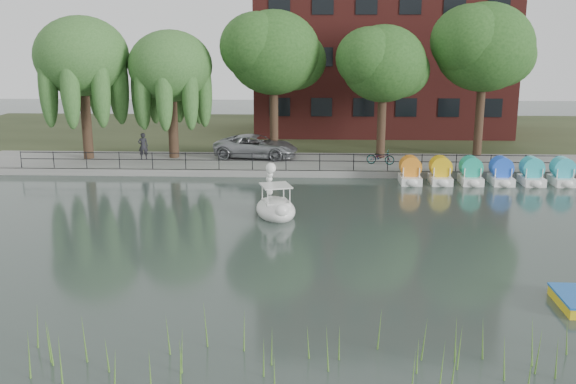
# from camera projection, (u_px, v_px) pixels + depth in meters

# --- Properties ---
(ground_plane) EXTENTS (120.00, 120.00, 0.00)m
(ground_plane) POSITION_uv_depth(u_px,v_px,m) (271.00, 248.00, 25.32)
(ground_plane) COLOR #3E4B45
(promenade) EXTENTS (40.00, 6.00, 0.40)m
(promenade) POSITION_uv_depth(u_px,v_px,m) (288.00, 164.00, 40.80)
(promenade) COLOR gray
(promenade) RESTS_ON ground_plane
(kerb) EXTENTS (40.00, 0.25, 0.40)m
(kerb) POSITION_uv_depth(u_px,v_px,m) (286.00, 174.00, 37.94)
(kerb) COLOR gray
(kerb) RESTS_ON ground_plane
(land_strip) EXTENTS (60.00, 22.00, 0.36)m
(land_strip) POSITION_uv_depth(u_px,v_px,m) (295.00, 132.00, 54.40)
(land_strip) COLOR #47512D
(land_strip) RESTS_ON ground_plane
(railing) EXTENTS (32.00, 0.05, 1.00)m
(railing) POSITION_uv_depth(u_px,v_px,m) (286.00, 157.00, 37.91)
(railing) COLOR black
(railing) RESTS_ON promenade
(apartment_building) EXTENTS (20.00, 10.07, 18.00)m
(apartment_building) POSITION_uv_depth(u_px,v_px,m) (381.00, 20.00, 51.91)
(apartment_building) COLOR #4C1E16
(apartment_building) RESTS_ON land_strip
(willow_left) EXTENTS (5.88, 5.88, 9.01)m
(willow_left) POSITION_uv_depth(u_px,v_px,m) (82.00, 57.00, 40.22)
(willow_left) COLOR #473323
(willow_left) RESTS_ON promenade
(willow_mid) EXTENTS (5.32, 5.32, 8.15)m
(willow_mid) POSITION_uv_depth(u_px,v_px,m) (171.00, 67.00, 40.64)
(willow_mid) COLOR #473323
(willow_mid) RESTS_ON promenade
(broadleaf_center) EXTENTS (6.00, 6.00, 9.25)m
(broadleaf_center) POSITION_uv_depth(u_px,v_px,m) (274.00, 53.00, 41.16)
(broadleaf_center) COLOR #473323
(broadleaf_center) RESTS_ON promenade
(broadleaf_right) EXTENTS (5.40, 5.40, 8.32)m
(broadleaf_right) POSITION_uv_depth(u_px,v_px,m) (383.00, 64.00, 40.55)
(broadleaf_right) COLOR #473323
(broadleaf_right) RESTS_ON promenade
(broadleaf_far) EXTENTS (6.30, 6.30, 9.71)m
(broadleaf_far) POSITION_uv_depth(u_px,v_px,m) (484.00, 48.00, 41.02)
(broadleaf_far) COLOR #473323
(broadleaf_far) RESTS_ON promenade
(minivan) EXTENTS (3.70, 6.54, 1.72)m
(minivan) POSITION_uv_depth(u_px,v_px,m) (256.00, 145.00, 41.66)
(minivan) COLOR gray
(minivan) RESTS_ON promenade
(bicycle) EXTENTS (0.97, 1.81, 1.00)m
(bicycle) POSITION_uv_depth(u_px,v_px,m) (380.00, 156.00, 39.61)
(bicycle) COLOR gray
(bicycle) RESTS_ON promenade
(pedestrian) EXTENTS (0.83, 0.68, 1.98)m
(pedestrian) POSITION_uv_depth(u_px,v_px,m) (143.00, 144.00, 41.08)
(pedestrian) COLOR black
(pedestrian) RESTS_ON promenade
(swan_boat) EXTENTS (2.48, 3.16, 2.35)m
(swan_boat) POSITION_uv_depth(u_px,v_px,m) (275.00, 205.00, 29.69)
(swan_boat) COLOR white
(swan_boat) RESTS_ON ground_plane
(pedal_boat_row) EXTENTS (11.35, 1.70, 1.40)m
(pedal_boat_row) POSITION_uv_depth(u_px,v_px,m) (501.00, 173.00, 36.12)
(pedal_boat_row) COLOR white
(pedal_boat_row) RESTS_ON ground_plane
(yellow_rowboat) EXTENTS (1.11, 2.10, 0.38)m
(yellow_rowboat) POSITION_uv_depth(u_px,v_px,m) (575.00, 300.00, 19.78)
(yellow_rowboat) COLOR yellow
(yellow_rowboat) RESTS_ON ground_plane
(reed_bank) EXTENTS (24.00, 2.40, 1.20)m
(reed_bank) POSITION_uv_depth(u_px,v_px,m) (326.00, 349.00, 15.88)
(reed_bank) COLOR #669938
(reed_bank) RESTS_ON ground_plane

